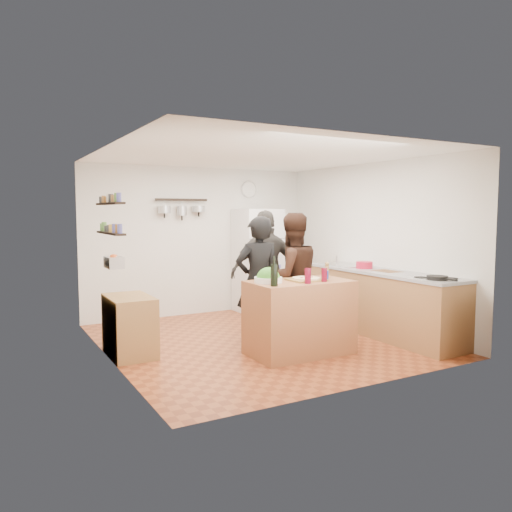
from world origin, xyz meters
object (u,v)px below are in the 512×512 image
counter_run (382,303)px  salt_canister (326,276)px  side_table (130,326)px  skillet (437,278)px  person_center (291,278)px  salad_bowl (268,280)px  pepper_mill (327,272)px  prep_island (300,317)px  fridge (258,261)px  wine_bottle (274,275)px  person_left (258,282)px  red_bowl (364,265)px  wall_clock (249,189)px  person_back (267,273)px

counter_run → salt_canister: bearing=-163.8°
side_table → skillet: bearing=-27.8°
salt_canister → person_center: size_ratio=0.07×
salt_canister → salad_bowl: bearing=166.7°
pepper_mill → prep_island: bearing=-173.7°
pepper_mill → fridge: size_ratio=0.09×
counter_run → pepper_mill: bearing=-169.9°
wine_bottle → skillet: 2.07m
salad_bowl → fridge: bearing=63.3°
side_table → wine_bottle: bearing=-40.9°
person_center → counter_run: 1.45m
prep_island → salad_bowl: 0.65m
pepper_mill → person_left: bearing=143.9°
red_bowl → fridge: fridge is taller
prep_island → wall_clock: wall_clock is taller
wine_bottle → wall_clock: wall_clock is taller
person_left → side_table: 1.70m
wine_bottle → salt_canister: (0.80, 0.10, -0.07)m
wine_bottle → salad_bowl: bearing=73.5°
person_back → skillet: 2.30m
side_table → salad_bowl: bearing=-32.2°
prep_island → side_table: (-1.85, 0.95, -0.09)m
red_bowl → fridge: (-0.70, 1.97, -0.07)m
salad_bowl → wine_bottle: wine_bottle is taller
salad_bowl → person_back: size_ratio=0.19×
wall_clock → salad_bowl: bearing=-113.9°
counter_run → wine_bottle: bearing=-167.2°
salad_bowl → person_center: person_center is taller
person_center → wine_bottle: bearing=52.8°
pepper_mill → person_back: size_ratio=0.09×
prep_island → person_center: bearing=66.8°
person_left → skillet: 2.23m
red_bowl → fridge: size_ratio=0.13×
prep_island → salt_canister: bearing=-21.8°
person_back → wall_clock: (0.68, 1.82, 1.26)m
person_center → wall_clock: wall_clock is taller
person_left → side_table: bearing=-8.5°
prep_island → wall_clock: bearing=73.8°
salt_canister → fridge: fridge is taller
person_back → skillet: size_ratio=6.92×
person_center → side_table: person_center is taller
wine_bottle → side_table: bearing=139.1°
prep_island → person_back: 1.16m
wine_bottle → side_table: (-1.35, 1.17, -0.67)m
salad_bowl → side_table: (-1.43, 0.90, -0.58)m
person_back → fridge: fridge is taller
counter_run → wall_clock: wall_clock is taller
wine_bottle → person_left: 0.85m
salt_canister → person_back: size_ratio=0.07×
wine_bottle → counter_run: wine_bottle is taller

